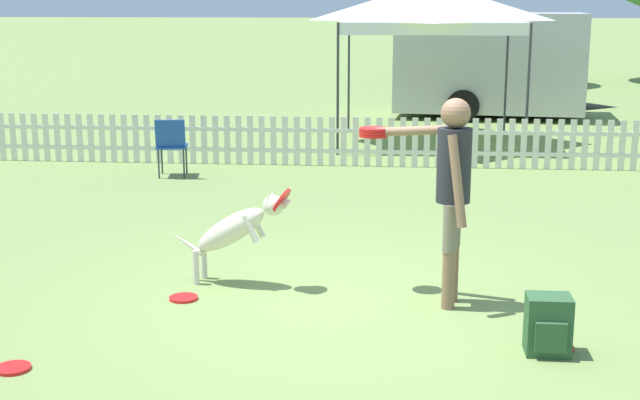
{
  "coord_description": "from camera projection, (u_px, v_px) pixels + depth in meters",
  "views": [
    {
      "loc": [
        0.4,
        -7.14,
        2.5
      ],
      "look_at": [
        -0.27,
        0.25,
        0.83
      ],
      "focal_mm": 50.0,
      "sensor_mm": 36.0,
      "label": 1
    }
  ],
  "objects": [
    {
      "name": "leaping_dog",
      "position": [
        236.0,
        228.0,
        7.88
      ],
      "size": [
        1.17,
        0.42,
        0.91
      ],
      "rotation": [
        0.0,
        0.0,
        -1.76
      ],
      "color": "beige",
      "rests_on": "ground_plane"
    },
    {
      "name": "folding_chair_center",
      "position": [
        171.0,
        142.0,
        12.73
      ],
      "size": [
        0.48,
        0.5,
        0.85
      ],
      "rotation": [
        0.0,
        0.0,
        3.28
      ],
      "color": "#333338",
      "rests_on": "ground_plane"
    },
    {
      "name": "frisbee_midfield",
      "position": [
        13.0,
        368.0,
        6.16
      ],
      "size": [
        0.24,
        0.24,
        0.02
      ],
      "color": "red",
      "rests_on": "ground_plane"
    },
    {
      "name": "picket_fence",
      "position": [
        373.0,
        142.0,
        13.57
      ],
      "size": [
        21.69,
        0.04,
        0.76
      ],
      "color": "silver",
      "rests_on": "ground_plane"
    },
    {
      "name": "backpack_on_grass",
      "position": [
        548.0,
        325.0,
        6.4
      ],
      "size": [
        0.32,
        0.29,
        0.43
      ],
      "color": "#2D5633",
      "rests_on": "ground_plane"
    },
    {
      "name": "equipment_trailer",
      "position": [
        489.0,
        62.0,
        19.31
      ],
      "size": [
        4.84,
        2.67,
        2.22
      ],
      "rotation": [
        0.0,
        0.0,
        -0.1
      ],
      "color": "#B7B7B7",
      "rests_on": "ground_plane"
    },
    {
      "name": "ground_plane",
      "position": [
        349.0,
        303.0,
        7.52
      ],
      "size": [
        240.0,
        240.0,
        0.0
      ],
      "primitive_type": "plane",
      "color": "olive"
    },
    {
      "name": "handler_person",
      "position": [
        448.0,
        176.0,
        7.26
      ],
      "size": [
        0.96,
        0.82,
        1.74
      ],
      "rotation": [
        0.0,
        0.0,
        1.38
      ],
      "color": "#8C664C",
      "rests_on": "ground_plane"
    },
    {
      "name": "canopy_tent_main",
      "position": [
        431.0,
        7.0,
        15.5
      ],
      "size": [
        3.08,
        3.08,
        2.8
      ],
      "color": "#333338",
      "rests_on": "ground_plane"
    },
    {
      "name": "frisbee_near_handler",
      "position": [
        557.0,
        347.0,
        6.52
      ],
      "size": [
        0.24,
        0.24,
        0.02
      ],
      "color": "red",
      "rests_on": "ground_plane"
    },
    {
      "name": "frisbee_near_dog",
      "position": [
        184.0,
        298.0,
        7.6
      ],
      "size": [
        0.24,
        0.24,
        0.02
      ],
      "color": "red",
      "rests_on": "ground_plane"
    }
  ]
}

